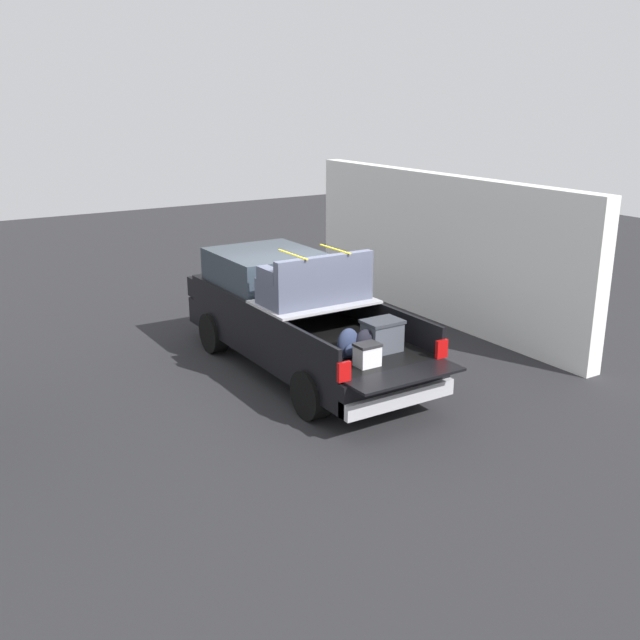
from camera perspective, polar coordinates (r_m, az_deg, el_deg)
ground_plane at (r=12.89m, az=-1.42°, el=-4.01°), size 40.00×40.00×0.00m
pickup_truck at (r=12.88m, az=-2.31°, el=0.51°), size 6.05×2.06×2.23m
building_facade at (r=15.77m, az=9.24°, el=5.62°), size 8.32×0.36×3.11m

